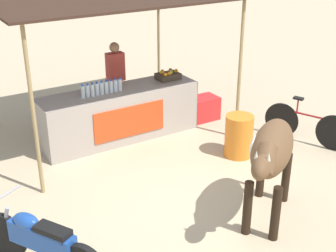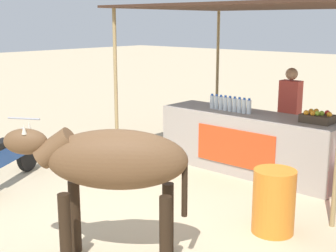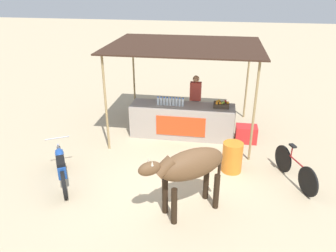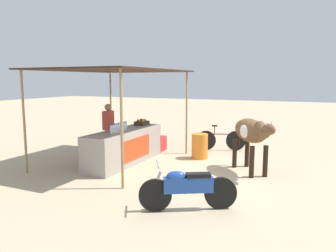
# 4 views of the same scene
# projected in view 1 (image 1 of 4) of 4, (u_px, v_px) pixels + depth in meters

# --- Properties ---
(ground_plane) EXTENTS (60.00, 60.00, 0.00)m
(ground_plane) POSITION_uv_depth(u_px,v_px,m) (184.00, 189.00, 7.25)
(ground_plane) COLOR tan
(stall_counter) EXTENTS (3.00, 0.82, 0.96)m
(stall_counter) POSITION_uv_depth(u_px,v_px,m) (120.00, 114.00, 8.76)
(stall_counter) COLOR #9E9389
(stall_counter) RESTS_ON ground
(stall_awning) EXTENTS (4.20, 3.20, 2.64)m
(stall_awning) POSITION_uv_depth(u_px,v_px,m) (107.00, 0.00, 8.16)
(stall_awning) COLOR #382319
(stall_awning) RESTS_ON ground
(water_bottle_row) EXTENTS (0.79, 0.07, 0.25)m
(water_bottle_row) POSITION_uv_depth(u_px,v_px,m) (102.00, 88.00, 8.32)
(water_bottle_row) COLOR silver
(water_bottle_row) RESTS_ON stall_counter
(fruit_crate) EXTENTS (0.44, 0.32, 0.18)m
(fruit_crate) POSITION_uv_depth(u_px,v_px,m) (168.00, 76.00, 9.10)
(fruit_crate) COLOR #3F3326
(fruit_crate) RESTS_ON stall_counter
(vendor_behind_counter) EXTENTS (0.34, 0.22, 1.65)m
(vendor_behind_counter) POSITION_uv_depth(u_px,v_px,m) (116.00, 82.00, 9.34)
(vendor_behind_counter) COLOR #383842
(vendor_behind_counter) RESTS_ON ground
(cooler_box) EXTENTS (0.60, 0.44, 0.48)m
(cooler_box) POSITION_uv_depth(u_px,v_px,m) (203.00, 108.00, 9.68)
(cooler_box) COLOR red
(cooler_box) RESTS_ON ground
(water_barrel) EXTENTS (0.49, 0.49, 0.75)m
(water_barrel) POSITION_uv_depth(u_px,v_px,m) (239.00, 136.00, 8.13)
(water_barrel) COLOR orange
(water_barrel) RESTS_ON ground
(cow) EXTENTS (1.66, 1.40, 1.44)m
(cow) POSITION_uv_depth(u_px,v_px,m) (271.00, 152.00, 6.14)
(cow) COLOR brown
(cow) RESTS_ON ground
(motorcycle_parked) EXTENTS (1.00, 1.60, 0.90)m
(motorcycle_parked) POSITION_uv_depth(u_px,v_px,m) (41.00, 241.00, 5.41)
(motorcycle_parked) COLOR black
(motorcycle_parked) RESTS_ON ground
(bicycle_leaning) EXTENTS (0.66, 1.55, 0.85)m
(bicycle_leaning) POSITION_uv_depth(u_px,v_px,m) (307.00, 125.00, 8.62)
(bicycle_leaning) COLOR black
(bicycle_leaning) RESTS_ON ground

